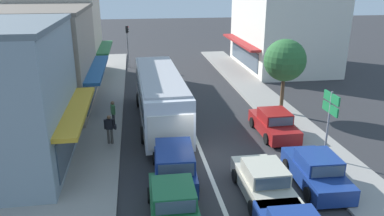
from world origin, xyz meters
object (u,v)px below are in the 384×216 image
Objects in this scene: traffic_light_downstreet at (127,39)px; street_tree_right at (285,60)px; city_bus at (160,94)px; parked_sedan_kerb_second at (274,124)px; wagon_adjacent_lane_trail at (174,163)px; sedan_adjacent_lane_lead at (264,182)px; pedestrian_browsing_midblock at (113,112)px; sedan_behind_bus_near at (173,204)px; parked_sedan_kerb_front at (316,171)px; pedestrian_with_handbag_near at (110,128)px; directional_road_sign at (330,110)px.

street_tree_right is (10.22, -15.62, 0.80)m from traffic_light_downstreet.
parked_sedan_kerb_second is at bearing -24.47° from city_bus.
city_bus is 7.18m from wagon_adjacent_lane_trail.
wagon_adjacent_lane_trail is 0.91× the size of street_tree_right.
pedestrian_browsing_midblock is (-6.50, 8.49, 0.40)m from sedan_adjacent_lane_lead.
traffic_light_downstreet reaches higher than sedan_behind_bus_near.
pedestrian_browsing_midblock is at bearing 114.91° from wagon_adjacent_lane_trail.
parked_sedan_kerb_front is 9.62m from street_tree_right.
parked_sedan_kerb_front is 0.85× the size of street_tree_right.
sedan_behind_bus_near and parked_sedan_kerb_second have the same top height.
city_bus is 6.70× the size of pedestrian_with_handbag_near.
parked_sedan_kerb_front is 2.61× the size of pedestrian_browsing_midblock.
sedan_behind_bus_near is 9.86m from pedestrian_browsing_midblock.
pedestrian_with_handbag_near is at bearing 110.80° from sedan_behind_bus_near.
traffic_light_downstreet is at bearing 108.72° from parked_sedan_kerb_front.
street_tree_right reaches higher than pedestrian_with_handbag_near.
parked_sedan_kerb_second is at bearing 1.05° from pedestrian_with_handbag_near.
street_tree_right is at bearing 86.70° from directional_road_sign.
directional_road_sign is at bearing 4.64° from wagon_adjacent_lane_trail.
city_bus is at bearing -177.32° from street_tree_right.
sedan_behind_bus_near is 2.59× the size of pedestrian_with_handbag_near.
wagon_adjacent_lane_trail is 11.33m from street_tree_right.
street_tree_right is 11.87m from pedestrian_with_handbag_near.
traffic_light_downstreet is at bearing 97.47° from city_bus.
pedestrian_with_handbag_near reaches higher than sedan_adjacent_lane_lead.
parked_sedan_kerb_second is at bearing -65.86° from traffic_light_downstreet.
sedan_adjacent_lane_lead is 1.17× the size of directional_road_sign.
city_bus is at bearing 90.90° from wagon_adjacent_lane_trail.
sedan_behind_bus_near is at bearing -91.41° from city_bus.
directional_road_sign reaches higher than sedan_behind_bus_near.
city_bus reaches higher than parked_sedan_kerb_front.
traffic_light_downstreet is 2.58× the size of pedestrian_browsing_midblock.
sedan_behind_bus_near is 9.82m from parked_sedan_kerb_second.
parked_sedan_kerb_front is at bearing -13.63° from wagon_adjacent_lane_trail.
street_tree_right is at bearing 17.34° from pedestrian_with_handbag_near.
city_bus is 2.17× the size of street_tree_right.
traffic_light_downstreet reaches higher than wagon_adjacent_lane_trail.
wagon_adjacent_lane_trail is 1.08× the size of sedan_behind_bus_near.
pedestrian_browsing_midblock is (-2.88, -0.65, -0.81)m from city_bus.
traffic_light_downstreet reaches higher than parked_sedan_kerb_front.
wagon_adjacent_lane_trail is at bearing -52.76° from pedestrian_with_handbag_near.
parked_sedan_kerb_second is 0.84× the size of street_tree_right.
traffic_light_downstreet is at bearing 94.04° from sedan_behind_bus_near.
city_bus reaches higher than sedan_behind_bus_near.
pedestrian_browsing_midblock is (-9.10, 7.92, 0.40)m from parked_sedan_kerb_front.
wagon_adjacent_lane_trail is 23.29m from traffic_light_downstreet.
sedan_behind_bus_near is at bearing -74.55° from pedestrian_browsing_midblock.
parked_sedan_kerb_front is at bearing -41.01° from pedestrian_browsing_midblock.
pedestrian_with_handbag_near is (-10.67, 3.39, -1.64)m from directional_road_sign.
pedestrian_with_handbag_near is at bearing -91.47° from pedestrian_browsing_midblock.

